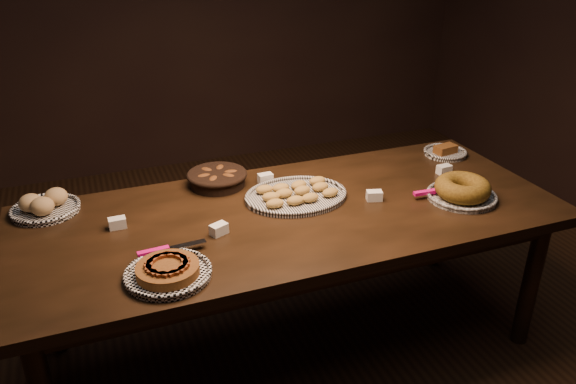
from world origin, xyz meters
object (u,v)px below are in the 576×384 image
object	(u,v)px
buffet_table	(292,225)
bundt_cake_plate	(462,190)
madeleine_platter	(296,194)
apple_tart_plate	(168,271)

from	to	relation	value
buffet_table	bundt_cake_plate	xyz separation A→B (m)	(0.77, -0.17, 0.12)
madeleine_platter	bundt_cake_plate	world-z (taller)	bundt_cake_plate
buffet_table	bundt_cake_plate	distance (m)	0.80
buffet_table	madeleine_platter	distance (m)	0.16
bundt_cake_plate	buffet_table	bearing A→B (deg)	151.61
madeleine_platter	buffet_table	bearing A→B (deg)	-129.96
buffet_table	apple_tart_plate	distance (m)	0.68
apple_tart_plate	bundt_cake_plate	xyz separation A→B (m)	(1.37, 0.14, 0.02)
madeleine_platter	bundt_cake_plate	size ratio (longest dim) A/B	1.28
apple_tart_plate	madeleine_platter	world-z (taller)	apple_tart_plate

